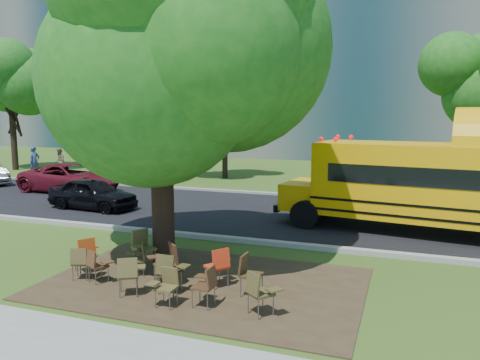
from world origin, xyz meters
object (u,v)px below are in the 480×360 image
at_px(bg_car_red, 70,178).
at_px(chair_9, 139,256).
at_px(chair_12, 249,271).
at_px(chair_1, 97,263).
at_px(pedestrian_b, 60,161).
at_px(chair_8, 86,251).
at_px(chair_4, 169,269).
at_px(main_tree, 159,45).
at_px(chair_3, 167,260).
at_px(chair_7, 259,290).
at_px(chair_2, 129,272).
at_px(chair_6, 206,282).
at_px(black_car, 93,194).
at_px(chair_10, 142,245).
at_px(chair_11, 219,263).
at_px(pedestrian_a, 35,162).
at_px(chair_5, 166,283).
at_px(chair_0, 82,260).

bearing_deg(bg_car_red, chair_9, -131.01).
bearing_deg(chair_12, chair_1, -81.32).
relative_size(bg_car_red, pedestrian_b, 3.11).
bearing_deg(chair_8, chair_4, -69.72).
bearing_deg(main_tree, chair_3, -58.47).
relative_size(chair_7, chair_12, 0.97).
relative_size(chair_12, pedestrian_b, 0.56).
distance_m(chair_1, pedestrian_b, 21.46).
bearing_deg(chair_2, bg_car_red, 104.24).
xyz_separation_m(chair_8, chair_12, (4.11, -0.08, 0.01)).
distance_m(chair_3, chair_12, 1.89).
xyz_separation_m(chair_4, chair_7, (2.09, -0.40, -0.02)).
height_order(chair_3, chair_8, chair_3).
height_order(chair_3, pedestrian_b, pedestrian_b).
relative_size(chair_6, black_car, 0.23).
height_order(chair_2, chair_4, chair_4).
distance_m(chair_8, chair_10, 1.31).
distance_m(chair_1, chair_6, 2.85).
bearing_deg(chair_2, black_car, 101.39).
xyz_separation_m(chair_11, pedestrian_b, (-17.20, 15.06, 0.25)).
xyz_separation_m(chair_2, black_car, (-6.39, 7.27, 0.09)).
distance_m(chair_1, pedestrian_a, 19.80).
xyz_separation_m(chair_4, chair_9, (-1.25, 0.82, -0.08)).
distance_m(chair_5, chair_7, 1.87).
bearing_deg(chair_2, chair_4, -4.01).
relative_size(chair_7, chair_10, 0.91).
distance_m(chair_6, pedestrian_b, 23.72).
distance_m(main_tree, chair_1, 5.30).
relative_size(chair_2, chair_7, 1.00).
height_order(main_tree, chair_4, main_tree).
bearing_deg(chair_12, chair_8, -89.68).
relative_size(chair_11, pedestrian_b, 0.56).
relative_size(chair_7, pedestrian_a, 0.46).
xyz_separation_m(chair_6, chair_8, (-3.51, 0.88, 0.02)).
distance_m(chair_10, pedestrian_a, 19.23).
distance_m(chair_11, chair_12, 0.83).
relative_size(chair_6, pedestrian_a, 0.45).
bearing_deg(chair_3, black_car, 0.47).
bearing_deg(chair_5, chair_1, -14.96).
height_order(chair_11, bg_car_red, bg_car_red).
distance_m(chair_3, pedestrian_a, 20.68).
height_order(chair_4, black_car, black_car).
relative_size(chair_4, pedestrian_b, 0.56).
distance_m(pedestrian_a, pedestrian_b, 2.24).
distance_m(chair_0, bg_car_red, 13.00).
bearing_deg(pedestrian_a, main_tree, -118.03).
distance_m(chair_8, chair_11, 3.34).
xyz_separation_m(chair_4, black_car, (-7.14, 6.91, 0.07)).
xyz_separation_m(chair_0, chair_3, (2.00, 0.36, 0.11)).
bearing_deg(chair_5, chair_0, -13.47).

